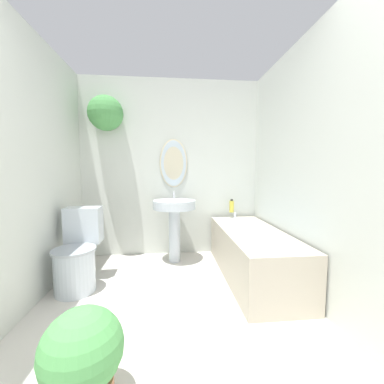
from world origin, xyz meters
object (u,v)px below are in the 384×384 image
object	(u,v)px
pedestal_sink	(174,214)
shampoo_bottle	(232,206)
potted_plant	(83,357)
toilet	(78,255)
bathtub	(252,252)

from	to	relation	value
pedestal_sink	shampoo_bottle	xyz separation A→B (m)	(0.79, 0.18, 0.06)
pedestal_sink	shampoo_bottle	distance (m)	0.82
potted_plant	pedestal_sink	bearing A→B (deg)	75.33
toilet	bathtub	bearing A→B (deg)	2.05
toilet	pedestal_sink	xyz separation A→B (m)	(0.97, 0.59, 0.28)
shampoo_bottle	potted_plant	xyz separation A→B (m)	(-1.28, -2.04, -0.40)
bathtub	potted_plant	xyz separation A→B (m)	(-1.32, -1.33, 0.00)
shampoo_bottle	potted_plant	size ratio (longest dim) A/B	0.36
shampoo_bottle	potted_plant	bearing A→B (deg)	-122.11
toilet	pedestal_sink	world-z (taller)	pedestal_sink
bathtub	potted_plant	size ratio (longest dim) A/B	3.09
bathtub	potted_plant	distance (m)	1.88
toilet	potted_plant	world-z (taller)	toilet
pedestal_sink	shampoo_bottle	world-z (taller)	pedestal_sink
toilet	shampoo_bottle	distance (m)	1.96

